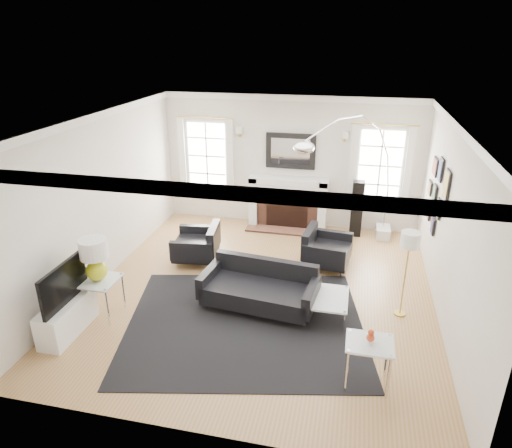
% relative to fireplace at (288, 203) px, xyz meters
% --- Properties ---
extents(floor, '(6.00, 6.00, 0.00)m').
position_rel_fireplace_xyz_m(floor, '(0.00, -2.79, -0.54)').
color(floor, olive).
rests_on(floor, ground).
extents(back_wall, '(5.50, 0.04, 2.80)m').
position_rel_fireplace_xyz_m(back_wall, '(0.00, 0.21, 0.86)').
color(back_wall, beige).
rests_on(back_wall, floor).
extents(front_wall, '(5.50, 0.04, 2.80)m').
position_rel_fireplace_xyz_m(front_wall, '(0.00, -5.79, 0.86)').
color(front_wall, beige).
rests_on(front_wall, floor).
extents(left_wall, '(0.04, 6.00, 2.80)m').
position_rel_fireplace_xyz_m(left_wall, '(-2.75, -2.79, 0.86)').
color(left_wall, beige).
rests_on(left_wall, floor).
extents(right_wall, '(0.04, 6.00, 2.80)m').
position_rel_fireplace_xyz_m(right_wall, '(2.75, -2.79, 0.86)').
color(right_wall, beige).
rests_on(right_wall, floor).
extents(ceiling, '(5.50, 6.00, 0.02)m').
position_rel_fireplace_xyz_m(ceiling, '(0.00, -2.79, 2.26)').
color(ceiling, white).
rests_on(ceiling, back_wall).
extents(crown_molding, '(5.50, 6.00, 0.12)m').
position_rel_fireplace_xyz_m(crown_molding, '(0.00, -2.79, 2.20)').
color(crown_molding, white).
rests_on(crown_molding, back_wall).
extents(fireplace, '(1.70, 0.69, 1.11)m').
position_rel_fireplace_xyz_m(fireplace, '(0.00, 0.00, 0.00)').
color(fireplace, white).
rests_on(fireplace, floor).
extents(mantel_mirror, '(1.05, 0.07, 0.75)m').
position_rel_fireplace_xyz_m(mantel_mirror, '(0.00, 0.16, 1.11)').
color(mantel_mirror, black).
rests_on(mantel_mirror, back_wall).
extents(window_left, '(1.24, 0.15, 1.62)m').
position_rel_fireplace_xyz_m(window_left, '(-1.85, 0.16, 0.92)').
color(window_left, white).
rests_on(window_left, back_wall).
extents(window_right, '(1.24, 0.15, 1.62)m').
position_rel_fireplace_xyz_m(window_right, '(1.85, 0.16, 0.92)').
color(window_right, white).
rests_on(window_right, back_wall).
extents(gallery_wall, '(0.04, 1.73, 1.29)m').
position_rel_fireplace_xyz_m(gallery_wall, '(2.72, -1.50, 0.99)').
color(gallery_wall, black).
rests_on(gallery_wall, right_wall).
extents(tv_unit, '(0.35, 1.00, 1.09)m').
position_rel_fireplace_xyz_m(tv_unit, '(-2.44, -4.49, -0.21)').
color(tv_unit, white).
rests_on(tv_unit, floor).
extents(area_rug, '(3.92, 3.48, 0.01)m').
position_rel_fireplace_xyz_m(area_rug, '(-0.04, -3.75, -0.54)').
color(area_rug, black).
rests_on(area_rug, floor).
extents(sofa, '(1.85, 1.01, 0.58)m').
position_rel_fireplace_xyz_m(sofa, '(0.08, -3.23, -0.23)').
color(sofa, black).
rests_on(sofa, floor).
extents(armchair_left, '(0.89, 0.97, 0.59)m').
position_rel_fireplace_xyz_m(armchair_left, '(-1.35, -2.00, -0.21)').
color(armchair_left, black).
rests_on(armchair_left, floor).
extents(armchair_right, '(0.89, 0.97, 0.59)m').
position_rel_fireplace_xyz_m(armchair_right, '(0.94, -1.71, -0.21)').
color(armchair_right, black).
rests_on(armchair_right, floor).
extents(coffee_table, '(0.77, 0.77, 0.34)m').
position_rel_fireplace_xyz_m(coffee_table, '(1.03, -3.30, -0.23)').
color(coffee_table, silver).
rests_on(coffee_table, floor).
extents(side_table_left, '(0.56, 0.56, 0.61)m').
position_rel_fireplace_xyz_m(side_table_left, '(-2.20, -4.00, -0.04)').
color(side_table_left, silver).
rests_on(side_table_left, floor).
extents(nesting_table, '(0.56, 0.47, 0.61)m').
position_rel_fireplace_xyz_m(nesting_table, '(1.69, -4.64, -0.05)').
color(nesting_table, silver).
rests_on(nesting_table, floor).
extents(gourd_lamp, '(0.41, 0.41, 0.65)m').
position_rel_fireplace_xyz_m(gourd_lamp, '(-2.20, -4.00, 0.44)').
color(gourd_lamp, '#BEC718').
rests_on(gourd_lamp, side_table_left).
extents(orange_vase, '(0.10, 0.10, 0.16)m').
position_rel_fireplace_xyz_m(orange_vase, '(1.69, -4.64, 0.16)').
color(orange_vase, '#BB3718').
rests_on(orange_vase, nesting_table).
extents(arc_floor_lamp, '(1.91, 1.77, 2.70)m').
position_rel_fireplace_xyz_m(arc_floor_lamp, '(1.25, -0.82, 0.92)').
color(arc_floor_lamp, silver).
rests_on(arc_floor_lamp, floor).
extents(stick_floor_lamp, '(0.28, 0.28, 1.37)m').
position_rel_fireplace_xyz_m(stick_floor_lamp, '(2.20, -3.00, 0.64)').
color(stick_floor_lamp, gold).
rests_on(stick_floor_lamp, floor).
extents(speaker_tower, '(0.24, 0.24, 1.18)m').
position_rel_fireplace_xyz_m(speaker_tower, '(1.46, -0.14, 0.05)').
color(speaker_tower, black).
rests_on(speaker_tower, floor).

